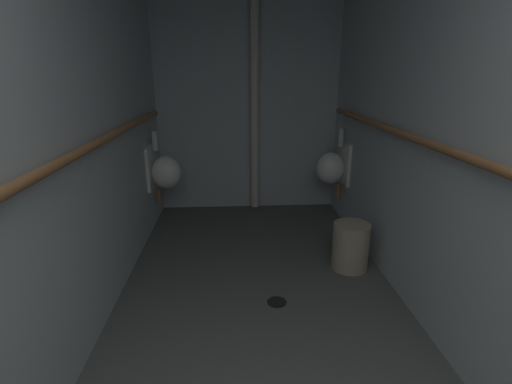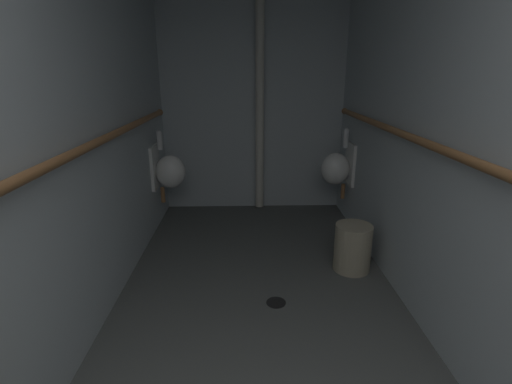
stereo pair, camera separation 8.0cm
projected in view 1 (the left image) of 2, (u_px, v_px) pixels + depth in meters
The scene contains 11 objects.
floor at pixel (262, 323), 2.50m from camera, with size 2.17×4.50×0.08m, color #4C4F4C.
wall_left at pixel (70, 127), 2.03m from camera, with size 0.06×4.50×2.56m, color #AFB9BD.
wall_right at pixel (445, 124), 2.15m from camera, with size 0.06×4.50×2.56m, color #AFB9BD.
wall_back at pixel (248, 98), 4.20m from camera, with size 2.17×0.06×2.56m, color #AFB9BD.
urinal_left_mid at pixel (164, 171), 3.78m from camera, with size 0.32×0.30×0.76m.
urinal_right_mid at pixel (333, 167), 3.95m from camera, with size 0.32×0.30×0.76m.
supply_pipe_left at pixel (88, 148), 2.04m from camera, with size 0.06×3.75×0.06m.
supply_pipe_right at pixel (426, 143), 2.19m from camera, with size 0.06×3.81×0.06m.
standpipe_back_wall at pixel (255, 99), 4.10m from camera, with size 0.09×0.09×2.51m, color beige.
floor_drain at pixel (277, 302), 2.66m from camera, with size 0.14×0.14×0.01m, color black.
waste_bin at pixel (350, 246), 3.07m from camera, with size 0.30×0.30×0.39m, color #9E937A.
Camera 1 is at (-0.17, 0.09, 1.57)m, focal length 26.13 mm.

